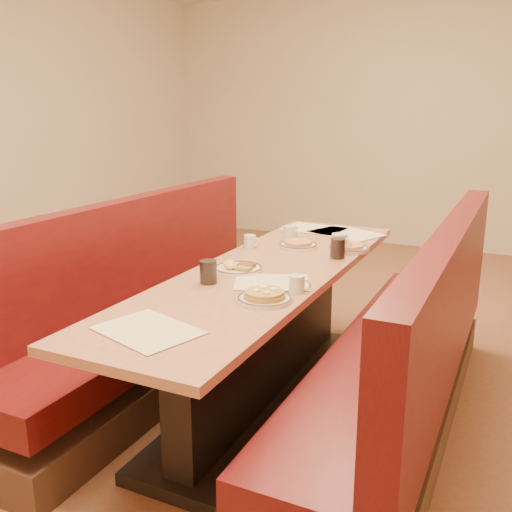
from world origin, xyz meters
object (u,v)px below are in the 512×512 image
at_px(booth_right, 406,365).
at_px(soda_tumbler_mid, 338,248).
at_px(eggs_plate, 238,268).
at_px(coffee_mug_d, 291,233).
at_px(coffee_mug_c, 340,242).
at_px(pancake_plate, 265,297).
at_px(booth_left, 153,318).
at_px(diner_table, 267,337).
at_px(coffee_mug_a, 297,284).
at_px(coffee_mug_b, 250,241).
at_px(soda_tumbler_near, 208,272).

bearing_deg(booth_right, soda_tumbler_mid, 142.22).
xyz_separation_m(eggs_plate, coffee_mug_d, (-0.01, 0.73, 0.03)).
bearing_deg(booth_right, eggs_plate, -173.83).
distance_m(coffee_mug_c, coffee_mug_d, 0.37).
bearing_deg(pancake_plate, soda_tumbler_mid, 85.77).
relative_size(booth_left, soda_tumbler_mid, 22.59).
relative_size(diner_table, coffee_mug_a, 24.16).
distance_m(eggs_plate, coffee_mug_b, 0.49).
xyz_separation_m(pancake_plate, soda_tumbler_near, (-0.35, 0.12, 0.04)).
xyz_separation_m(diner_table, booth_right, (0.73, 0.00, -0.01)).
height_order(diner_table, coffee_mug_b, coffee_mug_b).
height_order(booth_left, eggs_plate, booth_left).
xyz_separation_m(coffee_mug_a, soda_tumbler_near, (-0.43, -0.06, 0.01)).
xyz_separation_m(eggs_plate, coffee_mug_b, (-0.15, 0.46, 0.02)).
xyz_separation_m(coffee_mug_b, coffee_mug_d, (0.15, 0.27, 0.01)).
height_order(eggs_plate, coffee_mug_a, coffee_mug_a).
bearing_deg(soda_tumbler_mid, booth_right, -37.78).
relative_size(pancake_plate, soda_tumbler_mid, 2.17).
xyz_separation_m(diner_table, pancake_plate, (0.20, -0.46, 0.39)).
distance_m(coffee_mug_b, coffee_mug_d, 0.31).
xyz_separation_m(diner_table, coffee_mug_d, (-0.13, 0.64, 0.42)).
xyz_separation_m(eggs_plate, soda_tumbler_mid, (0.38, 0.46, 0.04)).
relative_size(booth_left, pancake_plate, 10.41).
bearing_deg(coffee_mug_c, coffee_mug_d, -178.68).
bearing_deg(coffee_mug_c, diner_table, -94.60).
height_order(coffee_mug_a, soda_tumbler_mid, soda_tumbler_mid).
relative_size(coffee_mug_a, soda_tumbler_mid, 0.93).
relative_size(eggs_plate, coffee_mug_a, 2.41).
relative_size(coffee_mug_b, soda_tumbler_near, 0.91).
bearing_deg(coffee_mug_b, booth_left, -142.56).
bearing_deg(diner_table, soda_tumbler_mid, 54.90).
relative_size(eggs_plate, coffee_mug_c, 1.94).
relative_size(diner_table, pancake_plate, 10.41).
bearing_deg(soda_tumbler_near, coffee_mug_d, 88.95).
relative_size(coffee_mug_a, coffee_mug_d, 0.86).
bearing_deg(booth_left, coffee_mug_d, 46.73).
height_order(booth_right, eggs_plate, booth_right).
relative_size(booth_right, coffee_mug_d, 20.77).
distance_m(coffee_mug_c, soda_tumbler_near, 0.95).
distance_m(coffee_mug_b, soda_tumbler_mid, 0.54).
relative_size(booth_left, eggs_plate, 10.05).
distance_m(pancake_plate, soda_tumbler_near, 0.37).
bearing_deg(booth_right, diner_table, 180.00).
height_order(booth_right, pancake_plate, booth_right).
relative_size(booth_right, pancake_plate, 10.41).
height_order(diner_table, coffee_mug_a, coffee_mug_a).
xyz_separation_m(coffee_mug_c, coffee_mug_d, (-0.35, 0.10, -0.00)).
relative_size(diner_table, coffee_mug_d, 20.77).
distance_m(booth_right, coffee_mug_d, 1.16).
height_order(booth_right, coffee_mug_c, booth_right).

